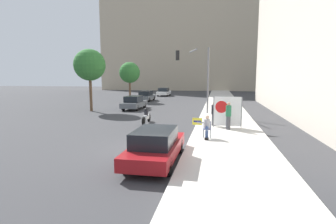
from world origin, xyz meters
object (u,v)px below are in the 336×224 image
object	(u,v)px
jogger_on_sidewalk	(228,116)
pedestrian_behind	(214,114)
traffic_light_pole	(197,69)
motorcycle_on_road	(146,117)
protest_banner	(227,111)
seated_protester	(207,126)
street_tree_midblock	(130,73)
car_on_road_nearest	(134,103)
car_on_road_midblock	(146,96)
street_tree_near_curb	(90,65)
parked_car_curbside	(156,145)
car_on_road_distant	(164,92)

from	to	relation	value
jogger_on_sidewalk	pedestrian_behind	size ratio (longest dim) A/B	1.07
traffic_light_pole	motorcycle_on_road	xyz separation A→B (m)	(-3.33, -5.00, -3.61)
protest_banner	seated_protester	bearing A→B (deg)	-109.64
traffic_light_pole	motorcycle_on_road	world-z (taller)	traffic_light_pole
street_tree_midblock	pedestrian_behind	bearing A→B (deg)	-56.06
protest_banner	car_on_road_nearest	distance (m)	13.54
protest_banner	motorcycle_on_road	bearing A→B (deg)	166.39
car_on_road_nearest	motorcycle_on_road	world-z (taller)	car_on_road_nearest
car_on_road_midblock	motorcycle_on_road	size ratio (longest dim) A/B	2.14
car_on_road_midblock	car_on_road_nearest	bearing A→B (deg)	-81.98
car_on_road_midblock	street_tree_near_curb	bearing A→B (deg)	-101.07
car_on_road_nearest	motorcycle_on_road	xyz separation A→B (m)	(3.63, -8.26, -0.20)
parked_car_curbside	motorcycle_on_road	bearing A→B (deg)	107.80
jogger_on_sidewalk	car_on_road_nearest	size ratio (longest dim) A/B	0.39
traffic_light_pole	protest_banner	bearing A→B (deg)	-68.68
protest_banner	car_on_road_distant	world-z (taller)	protest_banner
car_on_road_distant	street_tree_midblock	world-z (taller)	street_tree_midblock
seated_protester	pedestrian_behind	distance (m)	3.84
pedestrian_behind	car_on_road_midblock	distance (m)	21.53
car_on_road_nearest	car_on_road_midblock	bearing A→B (deg)	98.02
car_on_road_distant	street_tree_midblock	size ratio (longest dim) A/B	0.83
car_on_road_nearest	car_on_road_distant	distance (m)	20.51
protest_banner	traffic_light_pole	world-z (taller)	traffic_light_pole
traffic_light_pole	street_tree_midblock	xyz separation A→B (m)	(-10.42, 12.02, -0.06)
car_on_road_midblock	traffic_light_pole	bearing A→B (deg)	-57.61
jogger_on_sidewalk	street_tree_midblock	distance (m)	23.30
parked_car_curbside	street_tree_midblock	distance (m)	27.68
traffic_light_pole	pedestrian_behind	bearing A→B (deg)	-74.40
seated_protester	car_on_road_distant	size ratio (longest dim) A/B	0.27
seated_protester	street_tree_midblock	size ratio (longest dim) A/B	0.22
seated_protester	car_on_road_midblock	world-z (taller)	car_on_road_midblock
seated_protester	car_on_road_nearest	world-z (taller)	car_on_road_nearest
parked_car_curbside	car_on_road_midblock	size ratio (longest dim) A/B	1.00
motorcycle_on_road	car_on_road_midblock	bearing A→B (deg)	105.47
parked_car_curbside	car_on_road_distant	distance (m)	38.08
protest_banner	car_on_road_nearest	bearing A→B (deg)	134.38
seated_protester	pedestrian_behind	xyz separation A→B (m)	(0.32, 3.82, 0.15)
seated_protester	car_on_road_nearest	distance (m)	15.39
jogger_on_sidewalk	parked_car_curbside	size ratio (longest dim) A/B	0.38
parked_car_curbside	car_on_road_midblock	bearing A→B (deg)	106.23
seated_protester	jogger_on_sidewalk	world-z (taller)	jogger_on_sidewalk
pedestrian_behind	street_tree_near_curb	xyz separation A→B (m)	(-12.40, 6.81, 3.63)
pedestrian_behind	traffic_light_pole	size ratio (longest dim) A/B	0.27
seated_protester	traffic_light_pole	xyz separation A→B (m)	(-1.32, 9.72, 3.28)
pedestrian_behind	street_tree_midblock	xyz separation A→B (m)	(-12.06, 17.92, 3.07)
street_tree_midblock	protest_banner	bearing A→B (deg)	-54.98
car_on_road_midblock	street_tree_near_curb	distance (m)	13.08
seated_protester	motorcycle_on_road	xyz separation A→B (m)	(-4.65, 4.72, -0.33)
seated_protester	motorcycle_on_road	world-z (taller)	seated_protester
car_on_road_nearest	pedestrian_behind	bearing A→B (deg)	-46.78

